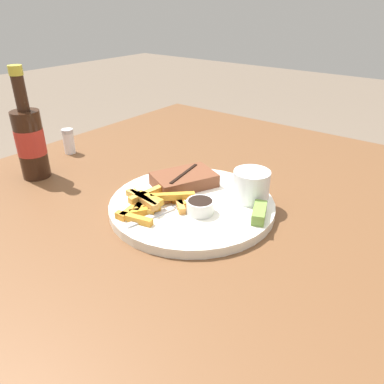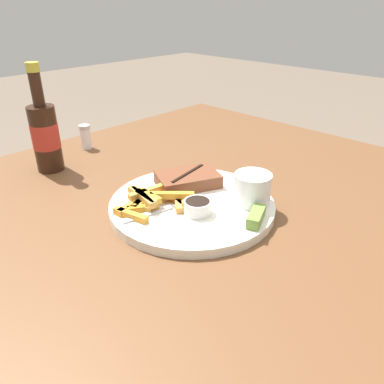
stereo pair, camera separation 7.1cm
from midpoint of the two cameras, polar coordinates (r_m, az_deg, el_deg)
The scene contains 10 objects.
dining_table at distance 0.77m, azimuth -2.65°, elevation -8.06°, with size 1.22×1.09×0.77m.
dinner_plate at distance 0.72m, azimuth -2.81°, elevation -2.11°, with size 0.32×0.32×0.02m.
steak_portion at distance 0.77m, azimuth -3.85°, elevation 1.83°, with size 0.15×0.13×0.03m.
fries_pile at distance 0.70m, azimuth -9.12°, elevation -1.70°, with size 0.14×0.12×0.02m.
coleslaw_cup at distance 0.71m, azimuth 6.25°, elevation 1.17°, with size 0.07×0.07×0.06m.
dipping_sauce_cup at distance 0.67m, azimuth -1.76°, elevation -2.22°, with size 0.05×0.05×0.02m.
pickle_spear at distance 0.67m, azimuth 7.23°, elevation -3.25°, with size 0.07×0.04×0.02m.
fork_utensil at distance 0.68m, azimuth -8.53°, elevation -3.53°, with size 0.13×0.04×0.00m.
beer_bottle at distance 0.92m, azimuth -25.53°, elevation 7.11°, with size 0.06×0.06×0.25m.
salt_shaker at distance 1.05m, azimuth -20.16°, elevation 7.26°, with size 0.03×0.03×0.07m.
Camera 1 is at (-0.50, -0.38, 1.13)m, focal length 35.00 mm.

